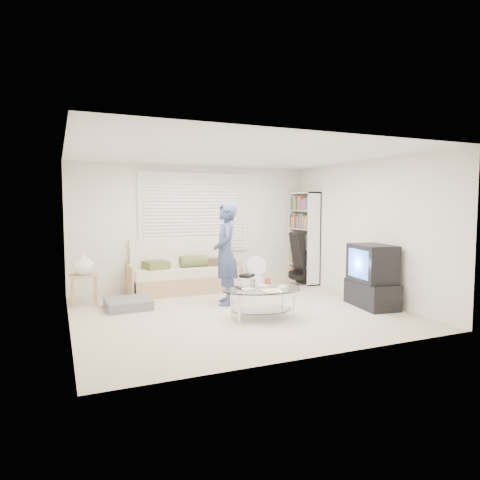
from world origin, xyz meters
name	(u,v)px	position (x,y,z in m)	size (l,w,h in m)	color
ground	(237,311)	(0.00, 0.00, 0.00)	(5.00, 5.00, 0.00)	#B8A98F
room_shell	(226,210)	(0.00, 0.48, 1.63)	(5.02, 4.52, 2.51)	white
window_blinds	(195,213)	(0.00, 2.20, 1.55)	(2.32, 0.08, 1.62)	silver
futon_sofa	(184,274)	(-0.35, 1.88, 0.34)	(2.15, 0.87, 1.05)	tan
grey_floor_pillow	(128,304)	(-1.58, 0.90, 0.08)	(0.70, 0.70, 0.16)	slate
side_table	(84,266)	(-2.22, 1.48, 0.68)	(0.46, 0.37, 0.91)	tan
bookshelf	(303,238)	(2.32, 1.78, 0.99)	(0.31, 0.83, 1.98)	white
guitar_case	(299,262)	(2.12, 1.62, 0.49)	(0.40, 0.41, 1.11)	black
floor_fan	(255,270)	(1.04, 1.53, 0.40)	(0.42, 0.28, 0.68)	white
storage_bin	(247,284)	(0.75, 1.28, 0.16)	(0.59, 0.48, 0.36)	white
tv_unit	(372,277)	(2.20, -0.59, 0.51)	(0.65, 1.03, 1.05)	black
coffee_table	(262,295)	(0.19, -0.52, 0.36)	(1.31, 0.94, 0.57)	silver
standing_person	(226,254)	(0.02, 0.56, 0.87)	(0.64, 0.42, 1.75)	navy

